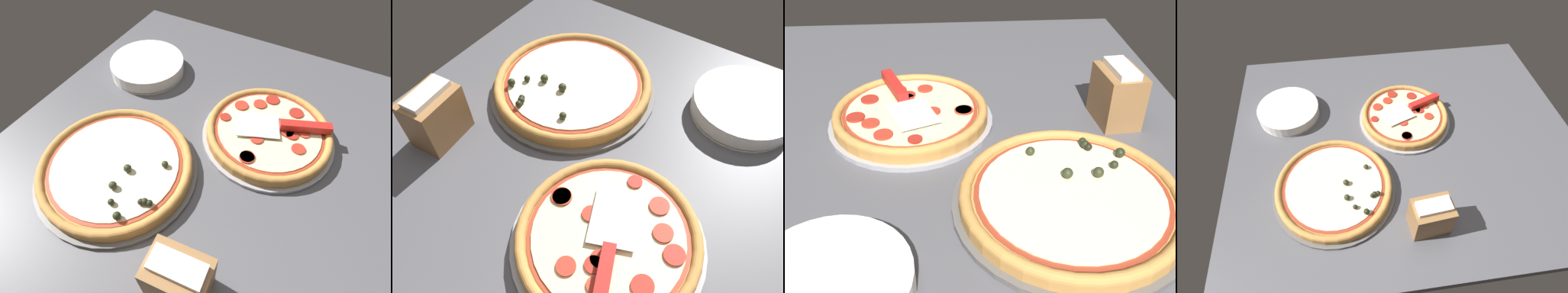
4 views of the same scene
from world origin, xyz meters
TOP-DOWN VIEW (x-y plane):
  - ground_plane at (0.00, 0.00)cm, footprint 120.62×99.91cm
  - pizza_pan_front at (-1.53, -8.36)cm, footprint 33.22×33.22cm
  - pizza_front at (-1.53, -8.37)cm, footprint 31.22×31.22cm
  - pizza_pan_back at (25.86, 18.18)cm, footprint 37.83×37.83cm
  - pizza_back at (25.82, 18.21)cm, footprint 35.56×35.56cm
  - serving_spatula at (-6.35, -10.90)cm, footprint 23.31×13.29cm
  - plate_stack at (40.66, -16.65)cm, footprint 22.18×22.18cm
  - napkin_holder at (-0.13, 33.29)cm, footprint 11.52×8.59cm

SIDE VIEW (x-z plane):
  - ground_plane at x=0.00cm, z-range -3.60..0.00cm
  - pizza_pan_front at x=-1.53cm, z-range 0.00..1.00cm
  - pizza_pan_back at x=25.86cm, z-range 0.00..1.00cm
  - plate_stack at x=40.66cm, z-range 0.00..4.20cm
  - pizza_back at x=25.82cm, z-range 0.42..4.35cm
  - pizza_front at x=-1.53cm, z-range 1.07..3.98cm
  - serving_spatula at x=-6.35cm, z-range 3.66..5.66cm
  - napkin_holder at x=-0.13cm, z-range -0.30..11.98cm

